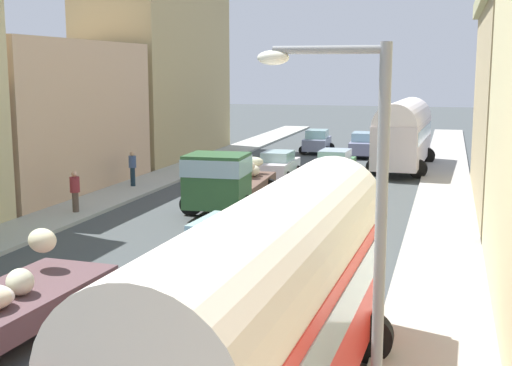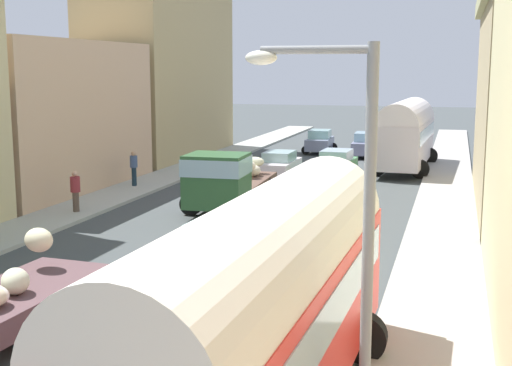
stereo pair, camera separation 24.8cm
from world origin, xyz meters
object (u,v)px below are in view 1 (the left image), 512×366
object	(u,v)px
parked_bus_0	(274,300)
car_3	(335,165)
cargo_truck_1	(226,180)
car_0	(278,165)
parked_bus_1	(404,132)
pedestrian_1	(75,191)
car_4	(363,145)
car_2	(224,249)
streetlamp_near	(362,226)
car_1	(317,141)
pedestrian_3	(133,167)

from	to	relation	value
parked_bus_0	car_3	xyz separation A→B (m)	(-3.11, 24.99, -1.35)
cargo_truck_1	car_0	bearing A→B (deg)	89.69
parked_bus_1	cargo_truck_1	world-z (taller)	parked_bus_1
car_0	pedestrian_1	size ratio (longest dim) A/B	2.09
car_3	car_4	distance (m)	10.44
car_3	car_4	bearing A→B (deg)	88.90
car_2	pedestrian_1	xyz separation A→B (m)	(-8.33, 6.20, 0.18)
parked_bus_1	cargo_truck_1	distance (m)	15.24
cargo_truck_1	streetlamp_near	distance (m)	19.00
parked_bus_1	cargo_truck_1	size ratio (longest dim) A/B	1.34
cargo_truck_1	car_4	world-z (taller)	cargo_truck_1
parked_bus_0	car_2	distance (m)	8.33
car_3	streetlamp_near	xyz separation A→B (m)	(4.59, -26.06, 2.89)
car_0	cargo_truck_1	bearing A→B (deg)	-90.31
car_3	streetlamp_near	distance (m)	26.62
parked_bus_0	car_4	bearing A→B (deg)	94.69
car_1	pedestrian_3	xyz separation A→B (m)	(-5.93, -16.68, 0.26)
car_2	parked_bus_0	bearing A→B (deg)	-65.94
car_1	pedestrian_3	bearing A→B (deg)	-109.58
car_0	car_4	xyz separation A→B (m)	(3.19, 10.74, 0.05)
parked_bus_0	pedestrian_3	world-z (taller)	parked_bus_0
car_4	car_0	bearing A→B (deg)	-106.54
parked_bus_0	cargo_truck_1	bearing A→B (deg)	110.81
cargo_truck_1	car_2	xyz separation A→B (m)	(2.79, -8.65, -0.48)
car_1	car_3	bearing A→B (deg)	-74.84
car_0	parked_bus_1	bearing A→B (deg)	41.25
car_4	streetlamp_near	bearing A→B (deg)	-83.14
parked_bus_1	car_0	xyz separation A→B (m)	(-6.12, -5.37, -1.46)
parked_bus_0	car_3	bearing A→B (deg)	97.08
pedestrian_1	car_2	bearing A→B (deg)	-36.68
parked_bus_1	car_1	xyz separation A→B (m)	(-6.28, 6.55, -1.42)
pedestrian_3	parked_bus_1	bearing A→B (deg)	39.69
parked_bus_0	car_2	xyz separation A→B (m)	(-3.35, 7.51, -1.34)
cargo_truck_1	car_1	bearing A→B (deg)	90.33
car_2	streetlamp_near	world-z (taller)	streetlamp_near
parked_bus_1	car_3	world-z (taller)	parked_bus_1
parked_bus_0	parked_bus_1	xyz separation A→B (m)	(0.03, 30.06, 0.05)
car_3	pedestrian_1	distance (m)	14.17
parked_bus_0	car_4	xyz separation A→B (m)	(-2.90, 35.43, -1.36)
car_2	car_3	distance (m)	17.48
parked_bus_1	pedestrian_1	size ratio (longest dim) A/B	5.37
parked_bus_0	pedestrian_1	distance (m)	18.05
car_1	car_2	distance (m)	29.24
parked_bus_1	pedestrian_1	bearing A→B (deg)	-125.60
car_1	streetlamp_near	xyz separation A→B (m)	(7.74, -37.68, 2.91)
car_2	car_4	distance (m)	27.92
car_4	streetlamp_near	world-z (taller)	streetlamp_near
cargo_truck_1	pedestrian_1	bearing A→B (deg)	-156.18
pedestrian_1	streetlamp_near	distance (m)	19.98
parked_bus_0	pedestrian_3	xyz separation A→B (m)	(-12.19, 19.92, -1.11)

